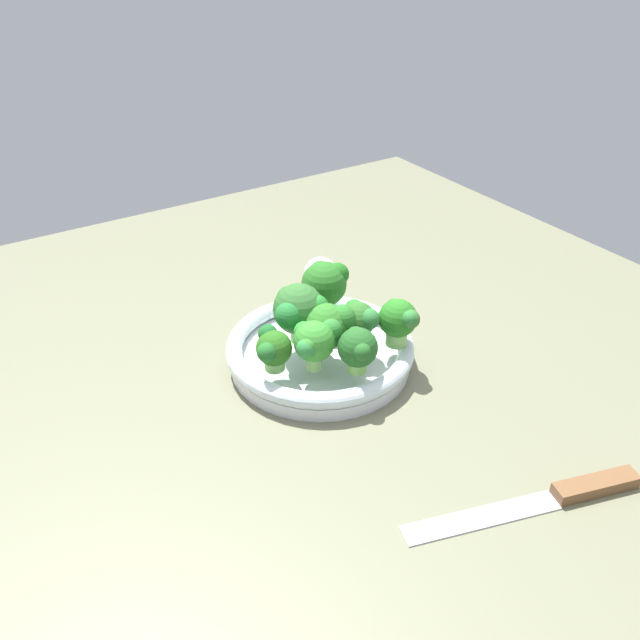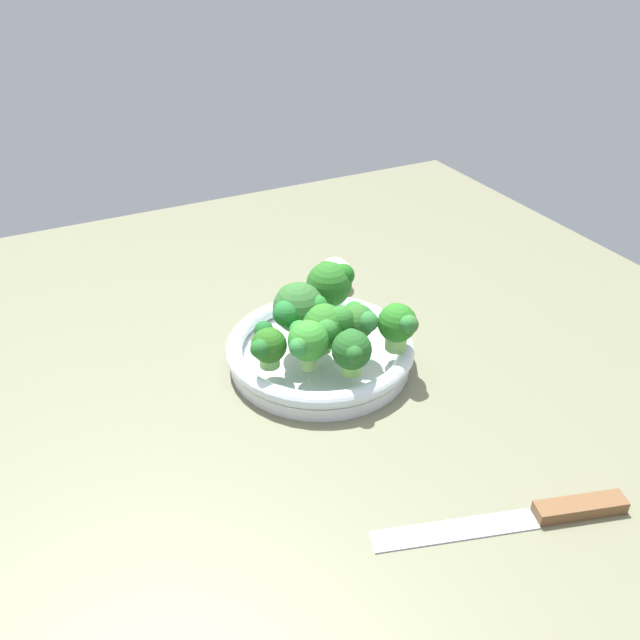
# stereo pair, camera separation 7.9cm
# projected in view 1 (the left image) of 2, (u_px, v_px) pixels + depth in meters

# --- Properties ---
(ground_plane) EXTENTS (1.30, 1.30, 0.03)m
(ground_plane) POSITION_uv_depth(u_px,v_px,m) (313.00, 393.00, 0.87)
(ground_plane) COLOR #6B6C52
(bowl) EXTENTS (0.25, 0.25, 0.04)m
(bowl) POSITION_uv_depth(u_px,v_px,m) (320.00, 351.00, 0.90)
(bowl) COLOR white
(bowl) RESTS_ON ground_plane
(broccoli_floret_0) EXTENTS (0.06, 0.06, 0.07)m
(broccoli_floret_0) POSITION_uv_depth(u_px,v_px,m) (312.00, 342.00, 0.81)
(broccoli_floret_0) COLOR #91C467
(broccoli_floret_0) RESTS_ON bowl
(broccoli_floret_1) EXTENTS (0.05, 0.06, 0.06)m
(broccoli_floret_1) POSITION_uv_depth(u_px,v_px,m) (360.00, 320.00, 0.85)
(broccoli_floret_1) COLOR #94C76F
(broccoli_floret_1) RESTS_ON bowl
(broccoli_floret_2) EXTENTS (0.07, 0.06, 0.08)m
(broccoli_floret_2) POSITION_uv_depth(u_px,v_px,m) (325.00, 283.00, 0.91)
(broccoli_floret_2) COLOR #86CF56
(broccoli_floret_2) RESTS_ON bowl
(broccoli_floret_3) EXTENTS (0.05, 0.05, 0.05)m
(broccoli_floret_3) POSITION_uv_depth(u_px,v_px,m) (272.00, 348.00, 0.81)
(broccoli_floret_3) COLOR #83C863
(broccoli_floret_3) RESTS_ON bowl
(broccoli_floret_4) EXTENTS (0.05, 0.06, 0.06)m
(broccoli_floret_4) POSITION_uv_depth(u_px,v_px,m) (399.00, 320.00, 0.86)
(broccoli_floret_4) COLOR #8DCA68
(broccoli_floret_4) RESTS_ON bowl
(broccoli_floret_5) EXTENTS (0.07, 0.07, 0.08)m
(broccoli_floret_5) POSITION_uv_depth(u_px,v_px,m) (298.00, 309.00, 0.86)
(broccoli_floret_5) COLOR #8BCF69
(broccoli_floret_5) RESTS_ON bowl
(broccoli_floret_6) EXTENTS (0.05, 0.06, 0.06)m
(broccoli_floret_6) POSITION_uv_depth(u_px,v_px,m) (358.00, 348.00, 0.81)
(broccoli_floret_6) COLOR #89CB59
(broccoli_floret_6) RESTS_ON bowl
(broccoli_floret_7) EXTENTS (0.07, 0.07, 0.07)m
(broccoli_floret_7) POSITION_uv_depth(u_px,v_px,m) (328.00, 325.00, 0.84)
(broccoli_floret_7) COLOR #93D365
(broccoli_floret_7) RESTS_ON bowl
(knife) EXTENTS (0.26, 0.10, 0.01)m
(knife) POSITION_uv_depth(u_px,v_px,m) (556.00, 497.00, 0.70)
(knife) COLOR silver
(knife) RESTS_ON ground_plane
(garlic_bulb) EXTENTS (0.05, 0.05, 0.05)m
(garlic_bulb) POSITION_uv_depth(u_px,v_px,m) (321.00, 273.00, 1.07)
(garlic_bulb) COLOR white
(garlic_bulb) RESTS_ON ground_plane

